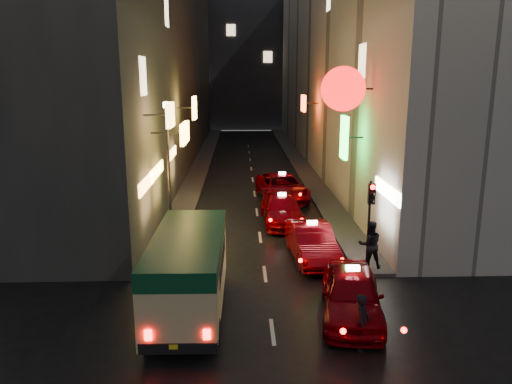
{
  "coord_description": "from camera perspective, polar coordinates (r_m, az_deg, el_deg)",
  "views": [
    {
      "loc": [
        -0.95,
        -9.62,
        7.52
      ],
      "look_at": [
        -0.2,
        13.0,
        2.22
      ],
      "focal_mm": 35.0,
      "sensor_mm": 36.0,
      "label": 1
    }
  ],
  "objects": [
    {
      "name": "taxi_near",
      "position": [
        16.32,
        10.89,
        -10.96
      ],
      "size": [
        3.24,
        6.06,
        2.0
      ],
      "color": "#750008",
      "rests_on": "ground"
    },
    {
      "name": "building_left",
      "position": [
        44.21,
        -11.46,
        14.83
      ],
      "size": [
        7.63,
        52.0,
        18.0
      ],
      "color": "#3A3734",
      "rests_on": "ground"
    },
    {
      "name": "building_far",
      "position": [
        75.71,
        -1.22,
        15.8
      ],
      "size": [
        30.0,
        10.0,
        22.0
      ],
      "primitive_type": "cube",
      "color": "#2E2E32",
      "rests_on": "ground"
    },
    {
      "name": "minibus",
      "position": [
        16.11,
        -7.73,
        -8.25
      ],
      "size": [
        2.22,
        6.17,
        2.64
      ],
      "color": "#D2BE83",
      "rests_on": "ground"
    },
    {
      "name": "lamp_post",
      "position": [
        23.17,
        -9.96,
        3.54
      ],
      "size": [
        0.28,
        0.28,
        6.22
      ],
      "color": "black",
      "rests_on": "sidewalk_left"
    },
    {
      "name": "building_right",
      "position": [
        44.55,
        10.03,
        14.88
      ],
      "size": [
        8.33,
        52.0,
        18.0
      ],
      "color": "#B4B0A5",
      "rests_on": "ground"
    },
    {
      "name": "taxi_third",
      "position": [
        25.97,
        2.97,
        -1.75
      ],
      "size": [
        2.36,
        5.37,
        1.85
      ],
      "color": "#750008",
      "rests_on": "ground"
    },
    {
      "name": "pedestrian_crossing",
      "position": [
        14.61,
        12.07,
        -13.97
      ],
      "size": [
        0.57,
        0.71,
        1.86
      ],
      "primitive_type": "imported",
      "rotation": [
        0.0,
        0.0,
        1.24
      ],
      "color": "black",
      "rests_on": "ground"
    },
    {
      "name": "traffic_light",
      "position": [
        19.37,
        12.97,
        -1.63
      ],
      "size": [
        0.26,
        0.43,
        3.5
      ],
      "color": "black",
      "rests_on": "sidewalk_right"
    },
    {
      "name": "sidewalk_right",
      "position": [
        44.56,
        4.84,
        3.5
      ],
      "size": [
        1.5,
        52.0,
        0.15
      ],
      "primitive_type": "cube",
      "color": "#43413E",
      "rests_on": "ground"
    },
    {
      "name": "sidewalk_left",
      "position": [
        44.38,
        -6.15,
        3.44
      ],
      "size": [
        1.5,
        52.0,
        0.15
      ],
      "primitive_type": "cube",
      "color": "#43413E",
      "rests_on": "ground"
    },
    {
      "name": "taxi_far",
      "position": [
        30.85,
        3.0,
        0.8
      ],
      "size": [
        3.07,
        6.03,
        2.01
      ],
      "color": "#750008",
      "rests_on": "ground"
    },
    {
      "name": "taxi_second",
      "position": [
        20.99,
        6.39,
        -5.38
      ],
      "size": [
        2.64,
        5.64,
        1.92
      ],
      "color": "#750008",
      "rests_on": "ground"
    },
    {
      "name": "pedestrian_sidewalk",
      "position": [
        20.01,
        12.91,
        -5.51
      ],
      "size": [
        0.82,
        0.52,
        2.15
      ],
      "primitive_type": "imported",
      "rotation": [
        0.0,
        0.0,
        3.13
      ],
      "color": "black",
      "rests_on": "sidewalk_right"
    }
  ]
}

